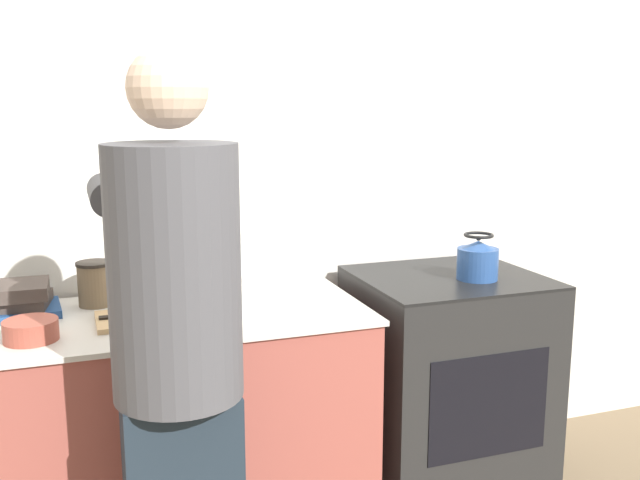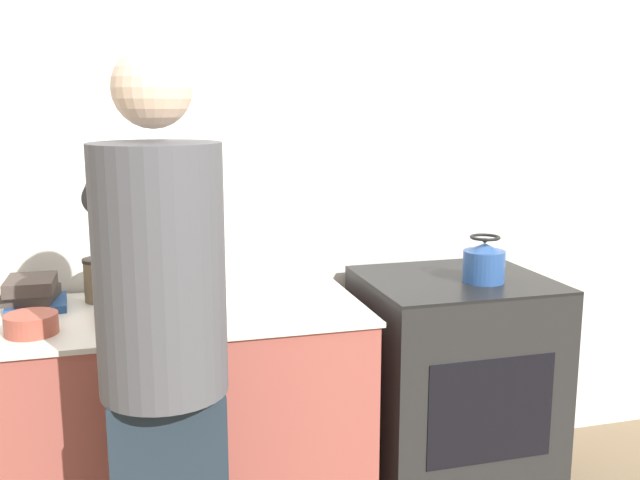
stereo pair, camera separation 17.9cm
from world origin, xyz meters
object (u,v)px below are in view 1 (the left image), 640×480
Objects in this scene: kettle at (478,260)px; canister_jar at (95,283)px; cutting_board at (148,318)px; bowl_prep at (31,330)px; knife at (133,315)px; person at (177,349)px; oven at (446,385)px.

canister_jar is (-1.43, 0.29, -0.04)m from kettle.
bowl_prep reaches higher than cutting_board.
cutting_board is 1.45× the size of knife.
person is 10.75× the size of canister_jar.
oven is 0.53× the size of person.
bowl_prep is at bearing -175.03° from oven.
knife is 1.40× the size of bowl_prep.
person reaches higher than cutting_board.
person is 10.45× the size of bowl_prep.
oven is 1.28m from cutting_board.
person is at bearing -76.88° from canister_jar.
kettle is 1.12× the size of canister_jar.
bowl_prep is (-1.65, -0.05, -0.09)m from kettle.
knife is 1.29× the size of kettle.
person is 0.59m from bowl_prep.
person reaches higher than knife.
kettle is 1.46m from canister_jar.
bowl_prep is 1.03× the size of canister_jar.
knife is (-1.25, -0.04, 0.44)m from oven.
cutting_board is at bearing -6.21° from knife.
oven is 1.33m from knife.
person is at bearing -47.88° from bowl_prep.
bowl_prep is at bearing -121.33° from canister_jar.
cutting_board is 1.87× the size of kettle.
person is at bearing -87.38° from cutting_board.
kettle is 1.08× the size of bowl_prep.
oven is at bearing 4.97° from bowl_prep.
canister_jar is at bearing 168.40° from kettle.
canister_jar is (0.21, 0.35, 0.05)m from bowl_prep.
bowl_prep is (-0.37, -0.09, 0.02)m from cutting_board.
kettle is at bearing 21.28° from person.
oven is 5.70× the size of canister_jar.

